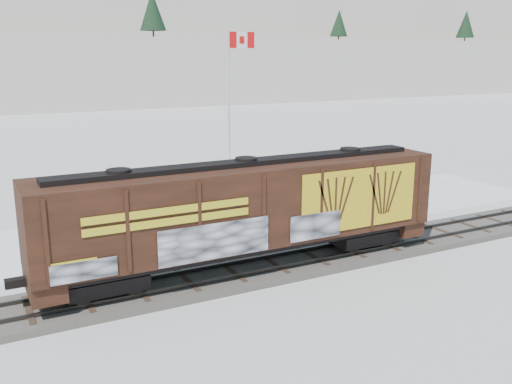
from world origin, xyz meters
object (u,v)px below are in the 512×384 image
hopper_railcar (246,208)px  car_silver (161,214)px  car_white (217,205)px  car_dark (390,195)px  flagpole (231,137)px

hopper_railcar → car_silver: bearing=98.0°
hopper_railcar → car_white: bearing=74.1°
car_silver → car_dark: size_ratio=0.94×
flagpole → car_white: flagpole is taller
flagpole → car_white: (-2.97, -4.43, -3.16)m
car_white → car_dark: (10.33, -2.70, -0.00)m
hopper_railcar → car_dark: (12.75, 5.79, -2.20)m
hopper_railcar → car_silver: (-1.12, 7.97, -2.13)m
flagpole → car_dark: size_ratio=2.19×
car_white → car_dark: bearing=-108.0°
hopper_railcar → car_white: size_ratio=4.02×
flagpole → car_silver: (-6.51, -4.95, -3.09)m
hopper_railcar → car_white: hopper_railcar is taller
flagpole → car_dark: 10.73m
flagpole → car_dark: bearing=-44.1°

